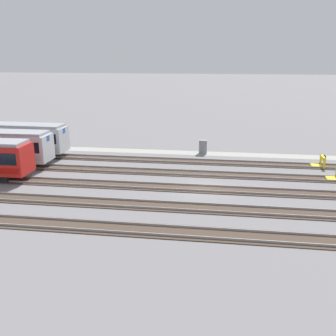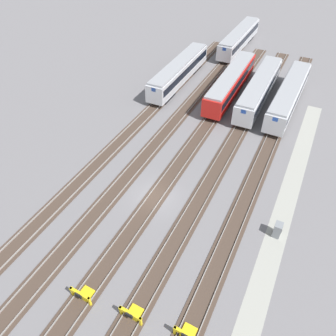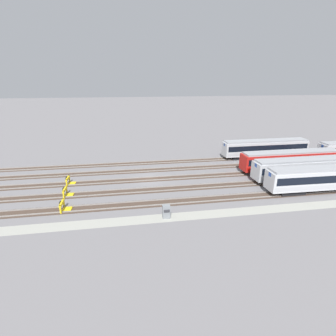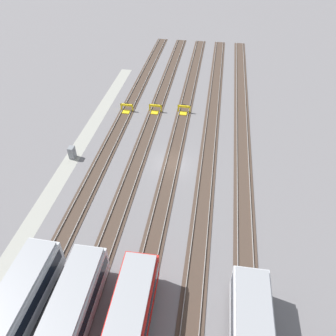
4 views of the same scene
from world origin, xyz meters
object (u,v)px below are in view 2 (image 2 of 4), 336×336
at_px(subway_car_front_row_left_inner, 239,38).
at_px(electrical_cabinet, 278,230).
at_px(bumper_stop_middle_track, 83,294).
at_px(subway_car_front_row_right_inner, 231,83).
at_px(bumper_stop_near_inner_track, 132,314).
at_px(subway_car_front_row_leftmost, 179,71).
at_px(subway_car_front_row_rightmost, 289,95).
at_px(bumper_stop_nearest_track, 187,334).
at_px(subway_car_front_row_centre, 259,89).

xyz_separation_m(subway_car_front_row_left_inner, electrical_cabinet, (-42.86, -17.12, -1.24)).
height_order(bumper_stop_middle_track, electrical_cabinet, electrical_cabinet).
height_order(subway_car_front_row_right_inner, bumper_stop_near_inner_track, subway_car_front_row_right_inner).
bearing_deg(subway_car_front_row_leftmost, subway_car_front_row_left_inner, -13.31).
bearing_deg(subway_car_front_row_rightmost, electrical_cabinet, -170.81).
xyz_separation_m(subway_car_front_row_leftmost, bumper_stop_middle_track, (-37.52, -8.81, -1.53)).
relative_size(subway_car_front_row_right_inner, subway_car_front_row_rightmost, 1.00).
bearing_deg(bumper_stop_near_inner_track, subway_car_front_row_right_inner, 6.80).
relative_size(subway_car_front_row_rightmost, bumper_stop_nearest_track, 9.00).
bearing_deg(bumper_stop_middle_track, subway_car_front_row_left_inner, 4.48).
bearing_deg(bumper_stop_near_inner_track, bumper_stop_middle_track, 95.61).
relative_size(subway_car_front_row_left_inner, bumper_stop_nearest_track, 8.99).
height_order(subway_car_front_row_leftmost, bumper_stop_near_inner_track, subway_car_front_row_leftmost).
bearing_deg(bumper_stop_middle_track, subway_car_front_row_leftmost, 13.22).
bearing_deg(subway_car_front_row_right_inner, bumper_stop_near_inner_track, -173.20).
bearing_deg(subway_car_front_row_rightmost, subway_car_front_row_left_inner, 35.32).
bearing_deg(bumper_stop_nearest_track, subway_car_front_row_centre, 6.80).
bearing_deg(subway_car_front_row_left_inner, subway_car_front_row_leftmost, 166.69).
bearing_deg(electrical_cabinet, bumper_stop_middle_track, 136.25).
bearing_deg(subway_car_front_row_rightmost, bumper_stop_nearest_track, -179.98).
xyz_separation_m(subway_car_front_row_centre, subway_car_front_row_right_inner, (0.00, 4.46, 0.00)).
xyz_separation_m(bumper_stop_near_inner_track, electrical_cabinet, (12.85, -8.31, 0.29)).
bearing_deg(subway_car_front_row_leftmost, subway_car_front_row_rightmost, -90.00).
relative_size(subway_car_front_row_left_inner, subway_car_front_row_rightmost, 1.00).
height_order(subway_car_front_row_right_inner, subway_car_front_row_rightmost, same).
distance_m(bumper_stop_near_inner_track, bumper_stop_middle_track, 4.43).
height_order(subway_car_front_row_leftmost, electrical_cabinet, subway_car_front_row_leftmost).
bearing_deg(subway_car_front_row_centre, bumper_stop_near_inner_track, 179.94).
bearing_deg(subway_car_front_row_right_inner, electrical_cabinet, -152.28).
bearing_deg(subway_car_front_row_right_inner, bumper_stop_nearest_track, -166.43).
height_order(subway_car_front_row_left_inner, subway_car_front_row_right_inner, same).
distance_m(subway_car_front_row_left_inner, subway_car_front_row_right_inner, 19.14).
height_order(bumper_stop_nearest_track, bumper_stop_middle_track, same).
relative_size(subway_car_front_row_rightmost, bumper_stop_near_inner_track, 9.00).
distance_m(subway_car_front_row_centre, bumper_stop_middle_track, 37.81).
bearing_deg(subway_car_front_row_right_inner, subway_car_front_row_left_inner, 13.25).
height_order(subway_car_front_row_leftmost, subway_car_front_row_rightmost, same).
height_order(subway_car_front_row_leftmost, bumper_stop_nearest_track, subway_car_front_row_leftmost).
relative_size(subway_car_front_row_leftmost, subway_car_front_row_left_inner, 1.00).
distance_m(subway_car_front_row_right_inner, bumper_stop_near_inner_track, 37.38).
relative_size(subway_car_front_row_leftmost, bumper_stop_middle_track, 8.98).
bearing_deg(bumper_stop_nearest_track, bumper_stop_near_inner_track, 96.61).
bearing_deg(bumper_stop_middle_track, electrical_cabinet, -43.75).
bearing_deg(subway_car_front_row_left_inner, subway_car_front_row_centre, -154.59).
relative_size(subway_car_front_row_centre, bumper_stop_middle_track, 8.98).
relative_size(subway_car_front_row_leftmost, electrical_cabinet, 11.27).
distance_m(bumper_stop_nearest_track, electrical_cabinet, 12.95).
bearing_deg(subway_car_front_row_rightmost, subway_car_front_row_leftmost, 90.00).
height_order(subway_car_front_row_centre, subway_car_front_row_rightmost, same).
distance_m(bumper_stop_nearest_track, bumper_stop_middle_track, 8.86).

